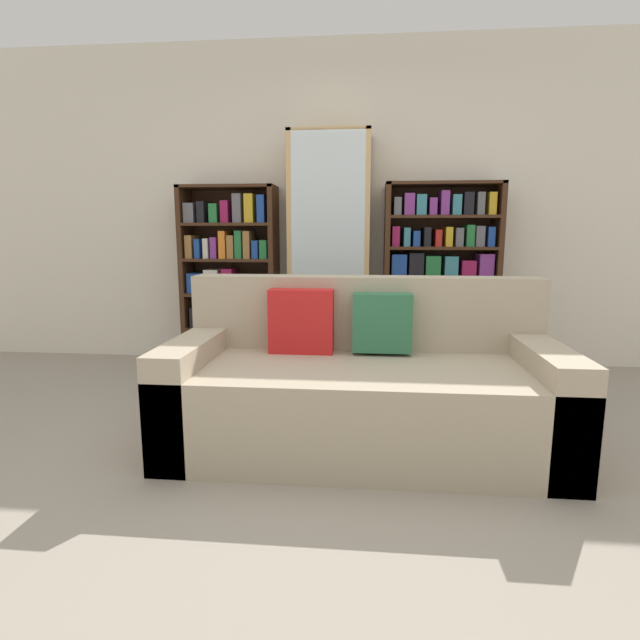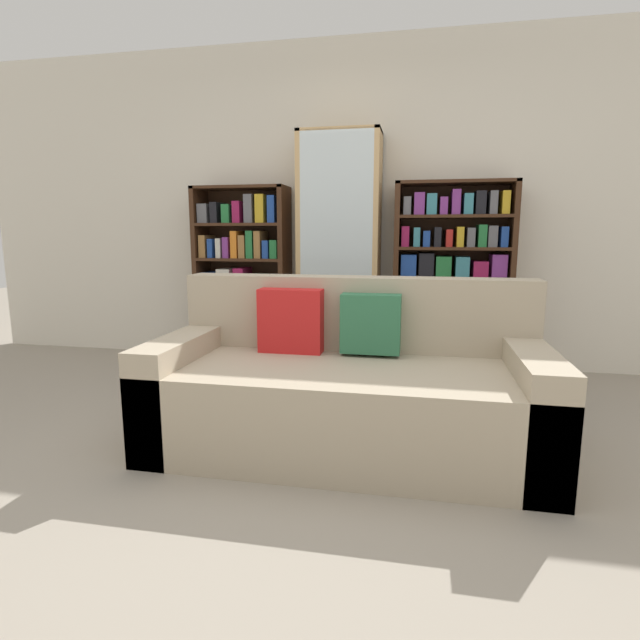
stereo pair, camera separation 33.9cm
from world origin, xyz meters
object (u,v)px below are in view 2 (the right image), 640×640
at_px(bookshelf_right, 452,281).
at_px(wine_bottle, 400,360).
at_px(bookshelf_left, 243,279).
at_px(couch, 347,389).
at_px(display_cabinet, 339,254).

relative_size(bookshelf_right, wine_bottle, 3.79).
height_order(bookshelf_left, bookshelf_right, bookshelf_right).
xyz_separation_m(couch, wine_bottle, (0.23, 1.23, -0.14)).
relative_size(bookshelf_left, display_cabinet, 0.79).
height_order(couch, bookshelf_right, bookshelf_right).
bearing_deg(bookshelf_right, display_cabinet, -178.96).
bearing_deg(couch, display_cabinet, 100.79).
distance_m(couch, bookshelf_right, 1.76).
height_order(display_cabinet, bookshelf_right, display_cabinet).
bearing_deg(couch, wine_bottle, 79.25).
xyz_separation_m(display_cabinet, bookshelf_right, (0.91, 0.02, -0.21)).
bearing_deg(bookshelf_left, bookshelf_right, -0.01).
distance_m(couch, bookshelf_left, 2.01).
bearing_deg(display_cabinet, wine_bottle, -33.03).
bearing_deg(bookshelf_left, wine_bottle, -14.74).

